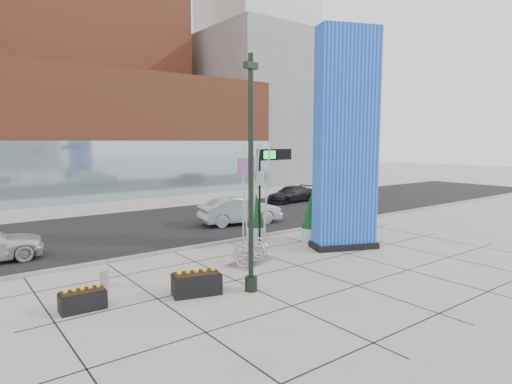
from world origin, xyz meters
TOP-DOWN VIEW (x-y plane):
  - ground at (0.00, 0.00)m, footprint 160.00×160.00m
  - street_asphalt at (0.00, 10.00)m, footprint 80.00×12.00m
  - curb_edge at (0.00, 4.00)m, footprint 80.00×0.30m
  - tower_podium at (1.00, 27.00)m, footprint 34.00×10.00m
  - tower_glass_front at (1.00, 22.20)m, footprint 34.00×0.60m
  - building_grey_parking at (26.00, 32.00)m, footprint 20.00×18.00m
  - building_pale_office at (36.00, 48.00)m, footprint 16.00×16.00m
  - blue_pylon at (4.71, -0.12)m, footprint 3.29×2.39m
  - lamp_post at (-2.20, -2.18)m, footprint 0.51×0.42m
  - public_art_sculpture at (-0.21, 0.49)m, footprint 2.39×1.74m
  - concrete_bollard at (-6.00, 0.99)m, footprint 0.32×0.32m
  - overhead_street_sign at (2.78, 2.80)m, footprint 2.16×0.34m
  - round_planter_east at (4.60, 1.80)m, footprint 1.03×1.03m
  - round_planter_mid at (4.44, 1.80)m, footprint 0.96×0.96m
  - round_planter_west at (2.38, 3.60)m, footprint 0.99×0.99m
  - box_planter_north at (-7.12, -0.50)m, footprint 1.31×0.70m
  - box_planter_south at (-3.80, -1.37)m, footprint 1.70×1.17m
  - car_silver_mid at (4.18, 7.55)m, footprint 5.17×2.61m
  - car_dark_east at (12.83, 12.68)m, footprint 4.63×2.25m

SIDE VIEW (x-z plane):
  - ground at x=0.00m, z-range 0.00..0.00m
  - street_asphalt at x=0.00m, z-range 0.00..0.02m
  - curb_edge at x=0.00m, z-range 0.00..0.12m
  - concrete_bollard at x=-6.00m, z-range 0.00..0.62m
  - box_planter_north at x=-7.12m, z-range -0.03..0.68m
  - box_planter_south at x=-3.80m, z-range -0.03..0.82m
  - car_dark_east at x=12.83m, z-range 0.00..1.30m
  - car_silver_mid at x=4.18m, z-range 0.00..1.63m
  - round_planter_mid at x=4.44m, z-range -0.06..2.33m
  - round_planter_west at x=2.38m, z-range -0.07..2.41m
  - round_planter_east at x=4.60m, z-range -0.07..2.50m
  - public_art_sculpture at x=-0.21m, z-range -1.16..3.72m
  - tower_glass_front at x=1.00m, z-range 0.00..5.00m
  - lamp_post at x=-2.20m, z-range -0.70..6.99m
  - overhead_street_sign at x=2.78m, z-range 1.64..6.22m
  - blue_pylon at x=4.71m, z-range -0.17..9.84m
  - tower_podium at x=1.00m, z-range 0.00..11.00m
  - building_grey_parking at x=26.00m, z-range 0.00..18.00m
  - building_pale_office at x=36.00m, z-range 0.00..55.00m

